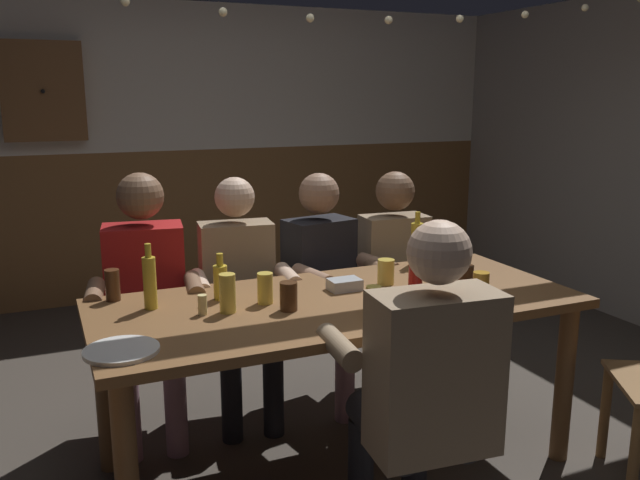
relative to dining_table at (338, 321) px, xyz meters
The scene contains 26 objects.
ground_plane 0.67m from the dining_table, 90.00° to the left, with size 6.76×6.76×0.00m, color #423A33.
back_wall_upper 3.10m from the dining_table, 90.00° to the left, with size 5.44×0.12×1.13m, color silver.
back_wall_wainscot 2.91m from the dining_table, 90.00° to the left, with size 5.44×0.12×1.17m, color brown.
dining_table is the anchor object (origin of this frame).
person_0 0.97m from the dining_table, 136.34° to the left, with size 0.55×0.57×1.26m.
person_1 0.70m from the dining_table, 110.18° to the left, with size 0.54×0.55×1.21m.
person_2 0.70m from the dining_table, 69.53° to the left, with size 0.54×0.58×1.21m.
person_3 0.94m from the dining_table, 43.74° to the left, with size 0.52×0.55×1.20m.
person_4 0.67m from the dining_table, 89.50° to the right, with size 0.58×0.54×1.24m.
table_candle 0.59m from the dining_table, behind, with size 0.04×0.04×0.08m, color #F9E08C.
condiment_caddy 0.18m from the dining_table, 53.50° to the left, with size 0.14×0.10×0.05m, color #B2B7BC.
plate_0 0.96m from the dining_table, 165.04° to the right, with size 0.25×0.25×0.01m, color white.
bottle_0 0.80m from the dining_table, 166.06° to the left, with size 0.05×0.05×0.27m.
bottle_1 0.53m from the dining_table, 156.59° to the left, with size 0.06×0.06×0.20m.
bottle_2 0.74m from the dining_table, 31.16° to the left, with size 0.06×0.06×0.27m.
bottle_3 0.37m from the dining_table, 24.78° to the right, with size 0.06×0.06×0.23m.
pint_glass_0 0.51m from the dining_table, behind, with size 0.06×0.06×0.16m, color #E5C64C.
pint_glass_1 0.96m from the dining_table, 157.73° to the left, with size 0.06×0.06×0.13m, color #4C2D19.
pint_glass_2 0.60m from the dining_table, ahead, with size 0.08×0.08×0.11m, color #4C2D19.
pint_glass_3 0.35m from the dining_table, 21.74° to the left, with size 0.08×0.08×0.12m, color #E5C64C.
pint_glass_4 0.61m from the dining_table, 36.13° to the right, with size 0.06×0.06×0.15m, color gold.
pint_glass_5 0.29m from the dining_table, 81.11° to the right, with size 0.06×0.06×0.12m, color #E5C64C.
pint_glass_6 0.30m from the dining_table, 167.36° to the right, with size 0.07×0.07×0.12m, color #4C2D19.
pint_glass_7 0.35m from the dining_table, 167.22° to the left, with size 0.07×0.07×0.13m, color #E5C64C.
wall_dart_cabinet 3.12m from the dining_table, 110.42° to the left, with size 0.56×0.15×0.70m.
string_lights 1.37m from the dining_table, 90.00° to the left, with size 3.84×0.04×0.21m.
Camera 1 is at (-1.13, -2.45, 1.62)m, focal length 37.08 mm.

